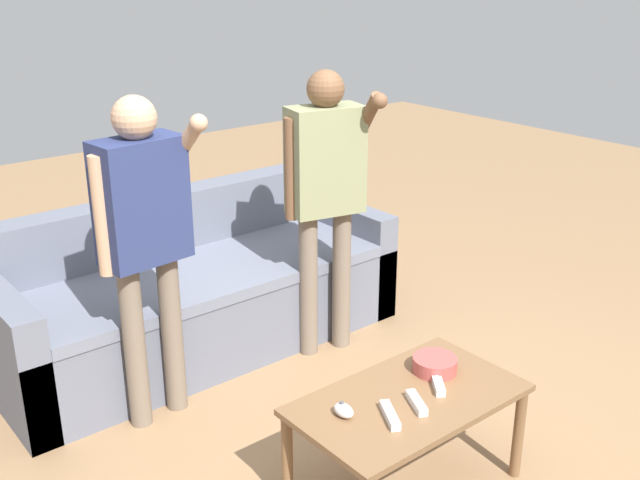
{
  "coord_description": "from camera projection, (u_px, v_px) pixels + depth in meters",
  "views": [
    {
      "loc": [
        -1.94,
        -1.83,
        1.99
      ],
      "look_at": [
        -0.14,
        0.38,
        0.91
      ],
      "focal_mm": 41.98,
      "sensor_mm": 36.0,
      "label": 1
    }
  ],
  "objects": [
    {
      "name": "ground_plane",
      "position": [
        403.0,
        457.0,
        3.17
      ],
      "size": [
        12.0,
        12.0,
        0.0
      ],
      "primitive_type": "plane",
      "color": "#93704C"
    },
    {
      "name": "couch",
      "position": [
        195.0,
        294.0,
        4.03
      ],
      "size": [
        2.15,
        0.83,
        0.79
      ],
      "color": "slate",
      "rests_on": "ground"
    },
    {
      "name": "coffee_table",
      "position": [
        408.0,
        410.0,
        2.86
      ],
      "size": [
        0.89,
        0.51,
        0.43
      ],
      "color": "brown",
      "rests_on": "ground"
    },
    {
      "name": "snack_bowl",
      "position": [
        435.0,
        364.0,
        3.01
      ],
      "size": [
        0.18,
        0.18,
        0.06
      ],
      "primitive_type": "cylinder",
      "color": "#B24C47",
      "rests_on": "coffee_table"
    },
    {
      "name": "game_remote_nunchuk",
      "position": [
        344.0,
        410.0,
        2.71
      ],
      "size": [
        0.06,
        0.09,
        0.05
      ],
      "color": "white",
      "rests_on": "coffee_table"
    },
    {
      "name": "player_right",
      "position": [
        326.0,
        182.0,
        3.74
      ],
      "size": [
        0.43,
        0.41,
        1.49
      ],
      "color": "#756656",
      "rests_on": "ground"
    },
    {
      "name": "player_left",
      "position": [
        144.0,
        226.0,
        3.15
      ],
      "size": [
        0.45,
        0.31,
        1.48
      ],
      "color": "#756656",
      "rests_on": "ground"
    },
    {
      "name": "game_remote_wand_near",
      "position": [
        417.0,
        403.0,
        2.77
      ],
      "size": [
        0.1,
        0.15,
        0.03
      ],
      "color": "white",
      "rests_on": "coffee_table"
    },
    {
      "name": "game_remote_wand_far",
      "position": [
        390.0,
        415.0,
        2.7
      ],
      "size": [
        0.11,
        0.16,
        0.03
      ],
      "color": "white",
      "rests_on": "coffee_table"
    },
    {
      "name": "game_remote_wand_spare",
      "position": [
        438.0,
        384.0,
        2.9
      ],
      "size": [
        0.12,
        0.14,
        0.03
      ],
      "color": "white",
      "rests_on": "coffee_table"
    }
  ]
}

